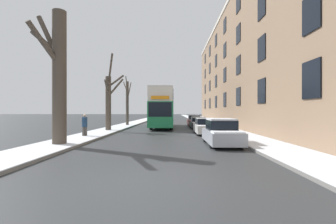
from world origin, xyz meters
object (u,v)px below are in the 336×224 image
Objects in this scene: bare_tree_left_0 at (58,75)px; bare_tree_left_2 at (127,102)px; parked_car_0 at (221,133)px; parked_car_2 at (198,123)px; parked_car_1 at (206,127)px; pedestrian_left_sidewalk at (85,125)px; double_decker_bus at (163,107)px; parked_car_3 at (194,121)px; bare_tree_left_1 at (109,100)px.

bare_tree_left_0 is 1.10× the size of bare_tree_left_2.
parked_car_0 reaches higher than parked_car_2.
parked_car_0 is 0.99× the size of parked_car_2.
pedestrian_left_sidewalk reaches higher than parked_car_1.
bare_tree_left_0 reaches higher than parked_car_0.
parked_car_2 is at bearing -21.03° from double_decker_bus.
parked_car_1 is at bearing -62.17° from double_decker_bus.
parked_car_2 is at bearing 90.00° from parked_car_0.
pedestrian_left_sidewalk is at bearing 161.06° from parked_car_0.
pedestrian_left_sidewalk is (-9.31, -14.41, 0.29)m from parked_car_3.
bare_tree_left_1 is 7.58m from double_decker_bus.
parked_car_1 is 2.49× the size of pedestrian_left_sidewalk.
pedestrian_left_sidewalk reaches higher than parked_car_3.
bare_tree_left_1 is 9.54m from parked_car_1.
parked_car_2 is at bearing 90.00° from parked_car_1.
parked_car_3 is (4.08, 3.53, -1.86)m from double_decker_bus.
parked_car_0 is (9.01, -16.83, -2.57)m from bare_tree_left_2.
bare_tree_left_2 is at bearing 150.78° from double_decker_bus.
double_decker_bus is at bearing -139.19° from parked_car_3.
pedestrian_left_sidewalk is at bearing -122.85° from parked_car_3.
bare_tree_left_1 is at bearing -90.00° from bare_tree_left_2.
parked_car_0 is 12.51m from parked_car_2.
double_decker_bus is (5.07, 14.94, -1.43)m from bare_tree_left_0.
parked_car_0 is 17.61m from parked_car_3.
bare_tree_left_0 reaches higher than pedestrian_left_sidewalk.
parked_car_1 is at bearing 162.72° from pedestrian_left_sidewalk.
parked_car_2 is 2.40× the size of pedestrian_left_sidewalk.
bare_tree_left_2 is 1.63× the size of parked_car_2.
parked_car_3 is at bearing 40.81° from double_decker_bus.
parked_car_3 is (9.01, 9.26, -2.38)m from bare_tree_left_1.
bare_tree_left_2 is 5.69m from double_decker_bus.
bare_tree_left_2 is 0.60× the size of double_decker_bus.
parked_car_1 is (9.16, 7.20, -3.32)m from bare_tree_left_0.
double_decker_bus is 14.77m from parked_car_0.
bare_tree_left_2 is 19.26m from parked_car_0.
bare_tree_left_1 is 4.18× the size of pedestrian_left_sidewalk.
parked_car_1 is 9.83m from pedestrian_left_sidewalk.
bare_tree_left_0 is at bearing -174.62° from parked_car_0.
bare_tree_left_1 is 1.81× the size of parked_car_3.
bare_tree_left_2 is (0.15, 17.69, -0.69)m from bare_tree_left_0.
parked_car_2 is (9.01, 4.16, -2.43)m from bare_tree_left_1.
bare_tree_left_1 is at bearing 167.45° from parked_car_1.
double_decker_bus reaches higher than pedestrian_left_sidewalk.
parked_car_2 is at bearing -90.00° from parked_car_3.
parked_car_1 reaches higher than parked_car_2.
double_decker_bus is at bearing 49.33° from bare_tree_left_1.
bare_tree_left_0 is at bearing -141.81° from parked_car_1.
bare_tree_left_1 is 0.64× the size of double_decker_bus.
bare_tree_left_0 is 12.11m from parked_car_1.
parked_car_3 is (0.00, 11.27, 0.03)m from parked_car_1.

